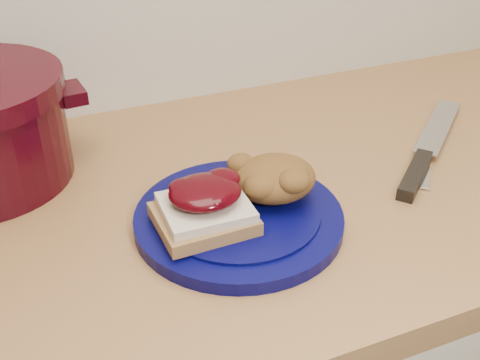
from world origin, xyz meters
name	(u,v)px	position (x,y,z in m)	size (l,w,h in m)	color
plate	(239,219)	(-0.05, 1.43, 0.91)	(0.25, 0.25, 0.02)	#04043D
sandwich	(205,206)	(-0.10, 1.42, 0.94)	(0.11, 0.10, 0.05)	olive
stuffing_mound	(275,178)	(0.00, 1.44, 0.95)	(0.10, 0.09, 0.05)	brown
chef_knife	(422,160)	(0.24, 1.45, 0.91)	(0.26, 0.23, 0.02)	black
butter_knife	(425,159)	(0.25, 1.46, 0.90)	(0.16, 0.01, 0.00)	silver
pepper_grinder	(8,129)	(-0.29, 1.66, 0.97)	(0.07, 0.07, 0.13)	black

